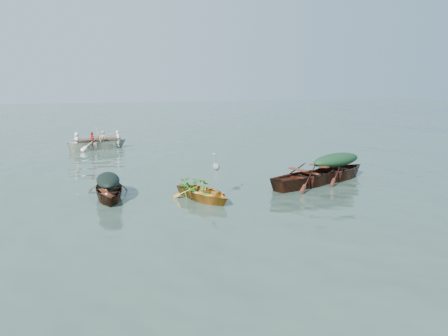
{
  "coord_description": "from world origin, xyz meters",
  "views": [
    {
      "loc": [
        -4.5,
        -13.58,
        3.68
      ],
      "look_at": [
        0.7,
        1.7,
        0.5
      ],
      "focal_mm": 35.0,
      "sensor_mm": 36.0,
      "label": 1
    }
  ],
  "objects_px": {
    "dark_covered_boat": "(109,198)",
    "rowed_boat": "(98,149)",
    "yellow_dinghy": "(204,200)",
    "heron": "(216,171)",
    "green_tarp_boat": "(335,180)",
    "open_wooden_boat": "(308,186)"
  },
  "relations": [
    {
      "from": "dark_covered_boat",
      "to": "rowed_boat",
      "type": "xyz_separation_m",
      "value": [
        0.24,
        10.99,
        0.0
      ]
    },
    {
      "from": "yellow_dinghy",
      "to": "heron",
      "type": "distance_m",
      "value": 1.02
    },
    {
      "from": "dark_covered_boat",
      "to": "heron",
      "type": "bearing_deg",
      "value": -13.07
    },
    {
      "from": "green_tarp_boat",
      "to": "heron",
      "type": "relative_size",
      "value": 4.91
    },
    {
      "from": "rowed_boat",
      "to": "green_tarp_boat",
      "type": "bearing_deg",
      "value": -155.71
    },
    {
      "from": "open_wooden_boat",
      "to": "dark_covered_boat",
      "type": "bearing_deg",
      "value": 66.08
    },
    {
      "from": "green_tarp_boat",
      "to": "heron",
      "type": "distance_m",
      "value": 5.23
    },
    {
      "from": "yellow_dinghy",
      "to": "rowed_boat",
      "type": "relative_size",
      "value": 0.66
    },
    {
      "from": "heron",
      "to": "rowed_boat",
      "type": "bearing_deg",
      "value": 84.07
    },
    {
      "from": "yellow_dinghy",
      "to": "green_tarp_boat",
      "type": "distance_m",
      "value": 5.69
    },
    {
      "from": "yellow_dinghy",
      "to": "green_tarp_boat",
      "type": "relative_size",
      "value": 0.66
    },
    {
      "from": "dark_covered_boat",
      "to": "rowed_boat",
      "type": "distance_m",
      "value": 10.99
    },
    {
      "from": "yellow_dinghy",
      "to": "rowed_boat",
      "type": "height_order",
      "value": "rowed_boat"
    },
    {
      "from": "rowed_boat",
      "to": "heron",
      "type": "xyz_separation_m",
      "value": [
        3.1,
        -11.92,
        0.85
      ]
    },
    {
      "from": "dark_covered_boat",
      "to": "heron",
      "type": "height_order",
      "value": "heron"
    },
    {
      "from": "green_tarp_boat",
      "to": "rowed_boat",
      "type": "bearing_deg",
      "value": 16.92
    },
    {
      "from": "open_wooden_boat",
      "to": "rowed_boat",
      "type": "distance_m",
      "value": 13.37
    },
    {
      "from": "dark_covered_boat",
      "to": "green_tarp_boat",
      "type": "relative_size",
      "value": 0.78
    },
    {
      "from": "yellow_dinghy",
      "to": "dark_covered_boat",
      "type": "relative_size",
      "value": 0.84
    },
    {
      "from": "green_tarp_boat",
      "to": "open_wooden_boat",
      "type": "relative_size",
      "value": 0.98
    },
    {
      "from": "heron",
      "to": "open_wooden_boat",
      "type": "bearing_deg",
      "value": -14.9
    },
    {
      "from": "green_tarp_boat",
      "to": "open_wooden_boat",
      "type": "xyz_separation_m",
      "value": [
        -1.48,
        -0.53,
        0.0
      ]
    }
  ]
}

